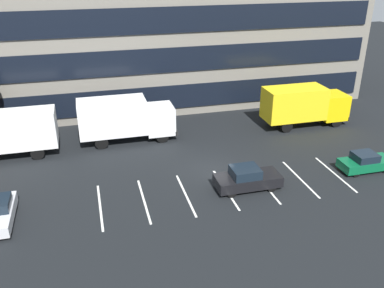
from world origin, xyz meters
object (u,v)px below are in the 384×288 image
Objects in this scene: box_truck_yellow_all at (304,104)px; box_truck_white at (125,118)px; sedan_forest at (366,162)px; box_truck_orange at (7,133)px; sedan_black at (247,179)px.

box_truck_white is at bearing 177.47° from box_truck_yellow_all.
box_truck_yellow_all is at bearing 91.37° from sedan_forest.
sedan_black is at bearing -30.09° from box_truck_orange.
sedan_black is at bearing -134.50° from box_truck_yellow_all.
sedan_forest is at bearing -19.73° from box_truck_orange.
box_truck_orange reaches higher than sedan_black.
sedan_forest is (16.39, -9.84, -1.43)m from box_truck_white.
sedan_black is at bearing -178.80° from sedan_forest.
box_truck_orange is (-9.10, -0.70, -0.07)m from box_truck_white.
sedan_forest is (9.38, 0.20, -0.09)m from sedan_black.
box_truck_yellow_all is 1.79× the size of sedan_black.
sedan_black is (16.12, -9.34, -1.27)m from box_truck_orange.
box_truck_white is 1.81× the size of sedan_black.
sedan_black reaches higher than sedan_forest.
box_truck_yellow_all is at bearing -0.04° from box_truck_orange.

